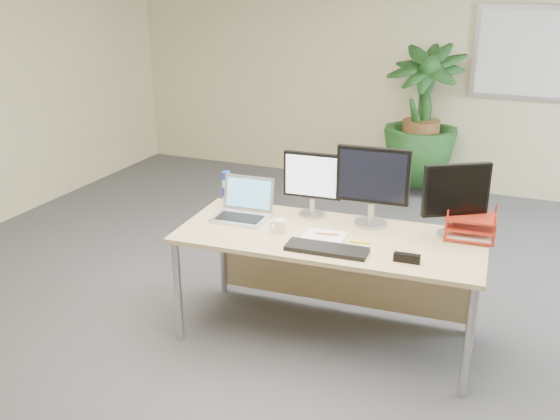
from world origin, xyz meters
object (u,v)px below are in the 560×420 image
at_px(monitor_right, 373,181).
at_px(laptop, 244,208).
at_px(floor_plant, 421,128).
at_px(monitor_left, 313,180).
at_px(desk, 333,251).

height_order(monitor_right, laptop, monitor_right).
relative_size(floor_plant, laptop, 3.97).
relative_size(monitor_left, monitor_right, 0.84).
xyz_separation_m(floor_plant, monitor_right, (0.23, -2.96, 0.29)).
bearing_deg(desk, monitor_right, 38.47).
relative_size(desk, laptop, 5.23).
bearing_deg(desk, laptop, -177.76).
bearing_deg(monitor_left, floor_plant, 86.35).
relative_size(floor_plant, monitor_left, 3.37).
bearing_deg(laptop, floor_plant, 78.99).
distance_m(monitor_left, laptop, 0.51).
height_order(desk, monitor_left, monitor_left).
bearing_deg(floor_plant, desk, -89.53).
relative_size(desk, monitor_left, 4.43).
height_order(floor_plant, monitor_left, floor_plant).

